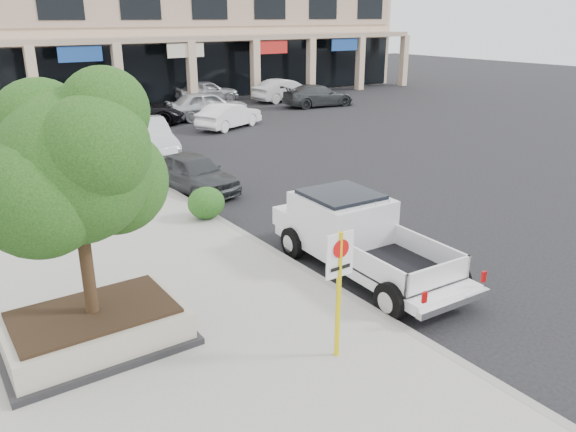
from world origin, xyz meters
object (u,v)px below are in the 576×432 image
object	(u,v)px
curb_car_d	(85,115)
pickup_truck	(367,240)
planter	(95,328)
lot_car_a	(207,105)
curb_car_a	(194,173)
planter_tree	(80,166)
curb_car_c	(103,123)
curb_car_b	(146,139)
lot_car_b	(229,116)
lot_car_c	(318,96)
lot_car_e	(207,91)
lot_car_d	(134,111)
lot_car_f	(285,90)
no_parking_sign	(339,278)

from	to	relation	value
curb_car_d	pickup_truck	bearing A→B (deg)	-90.67
planter	lot_car_a	bearing A→B (deg)	58.43
curb_car_a	planter_tree	bearing A→B (deg)	-133.27
curb_car_c	planter	bearing A→B (deg)	-109.23
curb_car_b	planter	bearing A→B (deg)	-106.79
lot_car_b	curb_car_a	bearing A→B (deg)	122.09
curb_car_b	lot_car_c	bearing A→B (deg)	34.34
planter	curb_car_b	xyz separation A→B (m)	(6.20, 13.55, 0.36)
pickup_truck	curb_car_b	distance (m)	13.87
curb_car_d	lot_car_e	distance (m)	11.38
pickup_truck	lot_car_d	distance (m)	21.82
curb_car_b	lot_car_d	xyz separation A→B (m)	(2.33, 7.82, -0.06)
curb_car_c	lot_car_d	size ratio (longest dim) A/B	0.92
lot_car_c	lot_car_d	distance (m)	12.60
lot_car_f	lot_car_b	bearing A→B (deg)	123.91
no_parking_sign	lot_car_c	world-z (taller)	no_parking_sign
curb_car_a	lot_car_f	size ratio (longest dim) A/B	0.83
lot_car_c	lot_car_e	distance (m)	8.03
curb_car_c	lot_car_e	distance (m)	13.07
lot_car_e	curb_car_d	bearing A→B (deg)	125.94
lot_car_c	lot_car_f	bearing A→B (deg)	16.50
lot_car_c	curb_car_d	bearing A→B (deg)	95.03
curb_car_b	lot_car_d	bearing A→B (deg)	81.22
planter	curb_car_b	size ratio (longest dim) A/B	0.63
pickup_truck	lot_car_a	xyz separation A→B (m)	(6.56, 21.04, -0.05)
curb_car_a	lot_car_f	xyz separation A→B (m)	(14.84, 16.27, 0.11)
planter_tree	lot_car_c	world-z (taller)	planter_tree
curb_car_a	lot_car_c	bearing A→B (deg)	32.73
planter	lot_car_c	xyz separation A→B (m)	(21.12, 21.01, 0.24)
curb_car_d	lot_car_f	bearing A→B (deg)	8.68
pickup_truck	curb_car_a	size ratio (longest dim) A/B	1.43
curb_car_b	lot_car_e	bearing A→B (deg)	62.12
no_parking_sign	curb_car_d	world-z (taller)	no_parking_sign
curb_car_a	lot_car_e	bearing A→B (deg)	54.44
lot_car_b	lot_car_c	bearing A→B (deg)	-91.47
curb_car_a	lot_car_b	bearing A→B (deg)	47.61
lot_car_c	lot_car_e	bearing A→B (deg)	47.61
curb_car_d	lot_car_d	bearing A→B (deg)	-9.21
curb_car_c	lot_car_a	size ratio (longest dim) A/B	1.06
planter	curb_car_d	xyz separation A→B (m)	(5.98, 21.73, 0.27)
curb_car_d	lot_car_c	bearing A→B (deg)	-3.90
planter	curb_car_a	size ratio (longest dim) A/B	0.83
lot_car_a	lot_car_b	world-z (taller)	lot_car_a
curb_car_a	curb_car_d	xyz separation A→B (m)	(0.20, 13.73, 0.09)
pickup_truck	lot_car_d	xyz separation A→B (m)	(2.35, 21.70, -0.10)
no_parking_sign	curb_car_c	xyz separation A→B (m)	(2.66, 21.43, -0.90)
curb_car_c	lot_car_f	xyz separation A→B (m)	(14.62, 5.55, 0.03)
curb_car_c	lot_car_b	bearing A→B (deg)	-11.60
curb_car_b	pickup_truck	bearing A→B (deg)	-82.31
planter	lot_car_e	distance (m)	31.52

